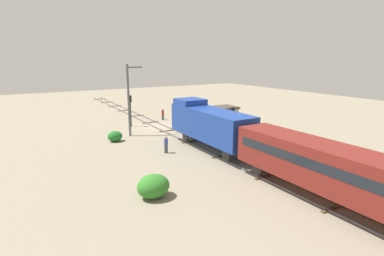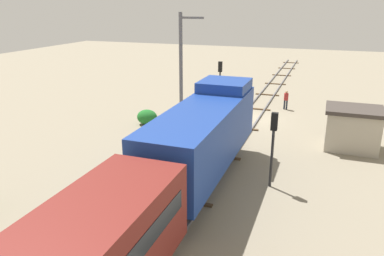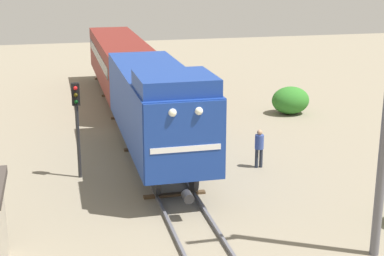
{
  "view_description": "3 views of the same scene",
  "coord_description": "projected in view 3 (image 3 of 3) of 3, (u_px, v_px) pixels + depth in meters",
  "views": [
    {
      "loc": [
        16.23,
        36.4,
        9.06
      ],
      "look_at": [
        0.09,
        9.03,
        1.63
      ],
      "focal_mm": 28.0,
      "sensor_mm": 36.0,
      "label": 1
    },
    {
      "loc": [
        -5.56,
        29.43,
        9.04
      ],
      "look_at": [
        1.48,
        10.02,
        2.13
      ],
      "focal_mm": 35.0,
      "sensor_mm": 36.0,
      "label": 2
    },
    {
      "loc": [
        -4.22,
        -11.67,
        8.73
      ],
      "look_at": [
        1.37,
        11.62,
        1.8
      ],
      "focal_mm": 55.0,
      "sensor_mm": 36.0,
      "label": 3
    }
  ],
  "objects": [
    {
      "name": "locomotive",
      "position": [
        158.0,
        105.0,
        24.87
      ],
      "size": [
        2.9,
        11.6,
        4.6
      ],
      "color": "navy",
      "rests_on": "railway_track"
    },
    {
      "name": "traffic_signal_mid",
      "position": [
        77.0,
        112.0,
        23.59
      ],
      "size": [
        0.32,
        0.34,
        3.98
      ],
      "color": "#262628",
      "rests_on": "ground"
    },
    {
      "name": "passenger_car_leading",
      "position": [
        120.0,
        60.0,
        37.39
      ],
      "size": [
        2.84,
        14.0,
        3.66
      ],
      "color": "maroon",
      "rests_on": "railway_track"
    },
    {
      "name": "bush_near",
      "position": [
        290.0,
        100.0,
        34.09
      ],
      "size": [
        2.2,
        1.8,
        1.6
      ],
      "primitive_type": "ellipsoid",
      "color": "#2E7426",
      "rests_on": "ground"
    },
    {
      "name": "worker_by_signal",
      "position": [
        259.0,
        145.0,
        25.23
      ],
      "size": [
        0.38,
        0.38,
        1.7
      ],
      "rotation": [
        0.0,
        0.0,
        0.87
      ],
      "color": "#262B38",
      "rests_on": "ground"
    }
  ]
}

